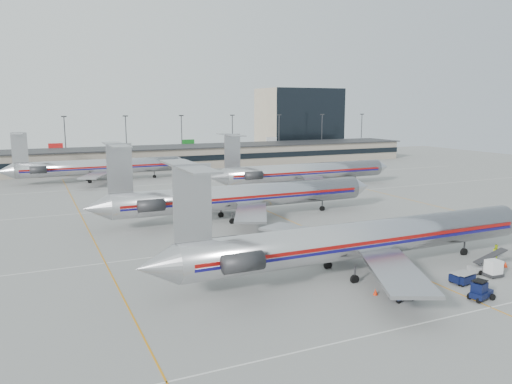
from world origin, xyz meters
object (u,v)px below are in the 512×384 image
jet_second_row (239,196)px  uld_container (493,268)px  tug_center (480,291)px  jet_foreground (358,239)px  belt_loader (486,266)px

jet_second_row → uld_container: bearing=-69.1°
tug_center → uld_container: bearing=16.1°
jet_foreground → jet_second_row: size_ratio=1.01×
jet_second_row → belt_loader: (14.78, -35.51, -3.11)m
jet_second_row → uld_container: (14.16, -36.98, -2.84)m
tug_center → belt_loader: 9.24m
jet_foreground → tug_center: bearing=-62.8°
jet_second_row → tug_center: size_ratio=18.60×
tug_center → belt_loader: bearing=21.7°
tug_center → uld_container: size_ratio=1.47×
tug_center → uld_container: (6.67, 4.21, 0.02)m
jet_foreground → uld_container: jet_foreground is taller
jet_foreground → jet_second_row: 29.88m
jet_second_row → tug_center: jet_second_row is taller
jet_foreground → belt_loader: bearing=-23.4°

